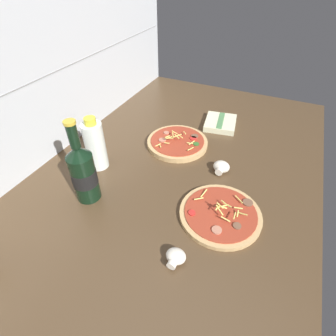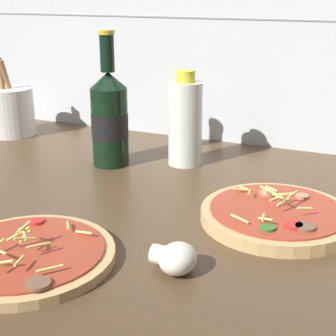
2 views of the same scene
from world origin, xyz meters
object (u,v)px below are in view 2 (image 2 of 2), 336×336
Objects in this scene: utensil_crock at (11,111)px; mushroom_left at (176,258)px; pizza_far at (277,215)px; beer_bottle at (110,117)px; oil_bottle at (185,122)px; pizza_near at (26,256)px.

mushroom_left is at bearing -35.23° from utensil_crock.
pizza_far is 40.12cm from beer_bottle.
pizza_far is at bearing -40.71° from oil_bottle.
pizza_near reaches higher than mushroom_left.
oil_bottle is (4.26, 44.99, 7.87)cm from pizza_near.
utensil_crock reaches higher than pizza_near.
oil_bottle is 3.23× the size of mushroom_left.
pizza_far is 73.68cm from utensil_crock.
utensil_crock is (-42.27, 48.57, 5.03)cm from pizza_near.
pizza_near is 64.59cm from utensil_crock.
mushroom_left is at bearing -69.69° from oil_bottle.
utensil_crock is (-46.53, 3.58, -2.84)cm from oil_bottle.
beer_bottle reaches higher than pizza_far.
beer_bottle is at bearing 159.53° from pizza_far.
oil_bottle is (-23.14, 19.91, 7.58)cm from pizza_far.
beer_bottle is 34.59cm from utensil_crock.
utensil_crock is (-32.95, 9.79, -3.84)cm from beer_bottle.
oil_bottle is at bearing 84.60° from pizza_near.
utensil_crock reaches higher than pizza_far.
pizza_near is 40.86cm from beer_bottle.
mushroom_left is (18.93, 5.34, 1.14)cm from pizza_near.
pizza_far is at bearing 42.46° from pizza_near.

